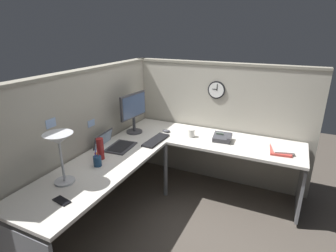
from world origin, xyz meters
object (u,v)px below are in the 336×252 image
object	(u,v)px
laptop	(113,144)
desk_lamp_dome	(59,143)
computer_mouse	(166,131)
cell_phone	(62,201)
keyboard	(156,140)
book_stack	(281,149)
coffee_mug	(191,133)
pen_cup	(97,161)
wall_clock	(217,90)
monitor	(134,110)
thermos_flask	(100,149)
office_phone	(223,138)

from	to	relation	value
laptop	desk_lamp_dome	bearing A→B (deg)	-174.94
computer_mouse	cell_phone	size ratio (longest dim) A/B	0.72
keyboard	book_stack	distance (m)	1.38
computer_mouse	desk_lamp_dome	size ratio (longest dim) A/B	0.23
keyboard	cell_phone	world-z (taller)	keyboard
computer_mouse	coffee_mug	xyz separation A→B (m)	(-0.01, -0.34, 0.03)
desk_lamp_dome	book_stack	world-z (taller)	desk_lamp_dome
pen_cup	book_stack	world-z (taller)	pen_cup
desk_lamp_dome	book_stack	xyz separation A→B (m)	(1.45, -1.63, -0.34)
coffee_mug	wall_clock	bearing A→B (deg)	-22.96
computer_mouse	wall_clock	xyz separation A→B (m)	(0.39, -0.51, 0.50)
monitor	cell_phone	bearing A→B (deg)	-169.61
keyboard	pen_cup	size ratio (longest dim) A/B	2.39
keyboard	thermos_flask	distance (m)	0.71
monitor	wall_clock	size ratio (longest dim) A/B	2.27
laptop	wall_clock	world-z (taller)	wall_clock
monitor	pen_cup	bearing A→B (deg)	-170.47
office_phone	computer_mouse	bearing A→B (deg)	92.08
computer_mouse	pen_cup	bearing A→B (deg)	168.92
keyboard	book_stack	xyz separation A→B (m)	(0.32, -1.34, 0.01)
laptop	book_stack	world-z (taller)	laptop
computer_mouse	office_phone	distance (m)	0.72
monitor	desk_lamp_dome	bearing A→B (deg)	-176.16
laptop	pen_cup	distance (m)	0.46
monitor	keyboard	distance (m)	0.49
laptop	office_phone	xyz separation A→B (m)	(0.67, -1.07, 0.01)
laptop	coffee_mug	distance (m)	0.94
monitor	thermos_flask	xyz separation A→B (m)	(-0.77, -0.09, -0.18)
monitor	wall_clock	bearing A→B (deg)	-56.99
monitor	desk_lamp_dome	distance (m)	1.26
monitor	keyboard	xyz separation A→B (m)	(-0.14, -0.38, -0.28)
cell_phone	book_stack	distance (m)	2.20
computer_mouse	coffee_mug	bearing A→B (deg)	-92.12
computer_mouse	pen_cup	size ratio (longest dim) A/B	0.58
keyboard	book_stack	bearing A→B (deg)	-74.29
office_phone	pen_cup	bearing A→B (deg)	140.05
computer_mouse	wall_clock	world-z (taller)	wall_clock
computer_mouse	book_stack	size ratio (longest dim) A/B	0.33
laptop	thermos_flask	distance (m)	0.32
pen_cup	thermos_flask	xyz separation A→B (m)	(0.13, 0.07, 0.06)
keyboard	desk_lamp_dome	bearing A→B (deg)	167.40
office_phone	book_stack	size ratio (longest dim) A/B	0.70
desk_lamp_dome	thermos_flask	size ratio (longest dim) A/B	2.02
monitor	thermos_flask	bearing A→B (deg)	-173.58
computer_mouse	cell_phone	distance (m)	1.65
laptop	wall_clock	bearing A→B (deg)	-39.54
pen_cup	office_phone	xyz separation A→B (m)	(1.11, -0.93, -0.02)
pen_cup	wall_clock	distance (m)	1.71
thermos_flask	book_stack	world-z (taller)	thermos_flask
computer_mouse	pen_cup	xyz separation A→B (m)	(-1.08, 0.21, 0.04)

